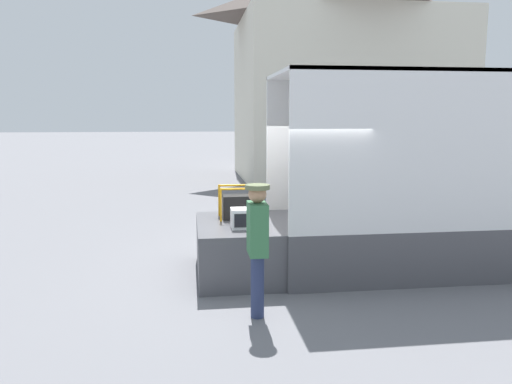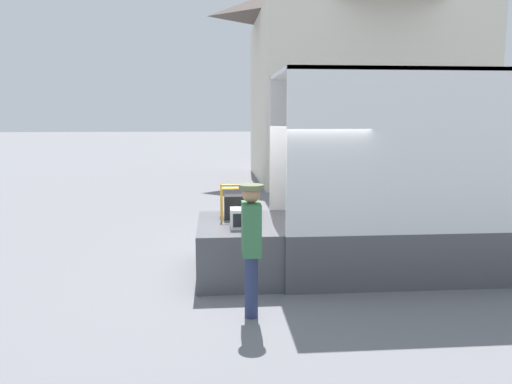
% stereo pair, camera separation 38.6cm
% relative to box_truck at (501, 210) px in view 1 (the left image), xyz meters
% --- Properties ---
extents(ground_plane, '(160.00, 160.00, 0.00)m').
position_rel_box_truck_xyz_m(ground_plane, '(-4.14, -0.00, -1.00)').
color(ground_plane, slate).
extents(box_truck, '(7.14, 2.22, 3.40)m').
position_rel_box_truck_xyz_m(box_truck, '(0.00, 0.00, 0.00)').
color(box_truck, '#B2B2B7').
rests_on(box_truck, ground).
extents(tailgate_deck, '(1.34, 2.10, 0.90)m').
position_rel_box_truck_xyz_m(tailgate_deck, '(-4.81, -0.00, -0.56)').
color(tailgate_deck, '#4C4C51').
rests_on(tailgate_deck, ground).
extents(microwave, '(0.45, 0.37, 0.32)m').
position_rel_box_truck_xyz_m(microwave, '(-4.72, -0.41, 0.05)').
color(microwave, white).
rests_on(microwave, tailgate_deck).
extents(portable_generator, '(0.67, 0.49, 0.58)m').
position_rel_box_truck_xyz_m(portable_generator, '(-4.74, 0.37, 0.11)').
color(portable_generator, black).
rests_on(portable_generator, tailgate_deck).
extents(worker_person, '(0.32, 0.44, 1.81)m').
position_rel_box_truck_xyz_m(worker_person, '(-4.72, -1.89, 0.11)').
color(worker_person, navy).
rests_on(worker_person, ground).
extents(house_backdrop, '(8.92, 7.81, 9.03)m').
position_rel_box_truck_xyz_m(house_backdrop, '(0.88, 12.83, 3.60)').
color(house_backdrop, beige).
rests_on(house_backdrop, ground).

